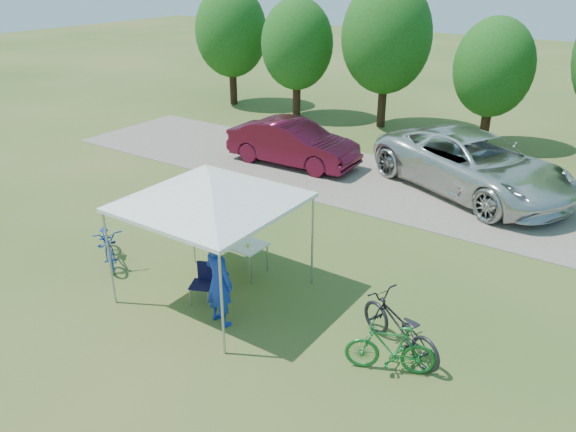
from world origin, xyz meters
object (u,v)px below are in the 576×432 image
(cyclist, at_px, (219,282))
(bike_dark, at_px, (400,327))
(cooler, at_px, (222,230))
(bike_green, at_px, (391,348))
(bike_blue, at_px, (108,243))
(minivan, at_px, (473,164))
(folding_chair, at_px, (204,279))
(sedan, at_px, (293,143))
(folding_table, at_px, (230,241))

(cyclist, height_order, bike_dark, cyclist)
(cooler, bearing_deg, cyclist, -51.09)
(bike_green, bearing_deg, bike_blue, -112.42)
(bike_dark, relative_size, minivan, 0.30)
(folding_chair, distance_m, cyclist, 1.02)
(sedan, bearing_deg, cooler, -161.02)
(folding_table, height_order, cooler, cooler)
(folding_table, xyz_separation_m, bike_blue, (-2.59, -1.41, -0.21))
(folding_chair, bearing_deg, minivan, 49.30)
(bike_green, distance_m, sedan, 11.15)
(folding_table, height_order, sedan, sedan)
(bike_green, bearing_deg, folding_table, -128.81)
(folding_table, distance_m, cyclist, 2.24)
(cooler, bearing_deg, bike_blue, -149.33)
(folding_chair, relative_size, bike_dark, 0.43)
(bike_dark, bearing_deg, sedan, -112.51)
(bike_green, xyz_separation_m, minivan, (-1.54, 9.15, 0.45))
(bike_dark, bearing_deg, cooler, -74.81)
(cooler, distance_m, bike_dark, 4.82)
(bike_green, bearing_deg, cooler, -128.18)
(cooler, xyz_separation_m, bike_dark, (4.76, -0.66, -0.38))
(folding_table, relative_size, folding_chair, 2.08)
(bike_dark, bearing_deg, folding_chair, -56.92)
(folding_table, distance_m, folding_chair, 1.47)
(folding_table, xyz_separation_m, folding_chair, (0.45, -1.38, -0.18))
(bike_blue, distance_m, bike_dark, 7.18)
(bike_dark, bearing_deg, minivan, -147.42)
(folding_chair, relative_size, cyclist, 0.46)
(cooler, distance_m, bike_green, 5.06)
(cyclist, relative_size, bike_blue, 1.01)
(bike_blue, bearing_deg, folding_chair, -56.57)
(cooler, relative_size, minivan, 0.07)
(cyclist, distance_m, minivan, 9.87)
(folding_chair, relative_size, minivan, 0.13)
(folding_table, distance_m, bike_dark, 4.60)
(bike_blue, height_order, minivan, minivan)
(folding_chair, xyz_separation_m, sedan, (-3.34, 8.31, 0.29))
(bike_blue, height_order, bike_dark, bike_dark)
(folding_table, xyz_separation_m, minivan, (3.12, 7.87, 0.24))
(bike_green, xyz_separation_m, bike_dark, (-0.11, 0.62, 0.05))
(minivan, bearing_deg, bike_green, -145.86)
(folding_chair, height_order, cooler, cooler)
(cooler, relative_size, bike_dark, 0.24)
(cooler, height_order, cyclist, cyclist)
(folding_chair, height_order, bike_green, bike_green)
(bike_blue, xyz_separation_m, bike_dark, (7.14, 0.75, 0.03))
(sedan, bearing_deg, folding_table, -159.53)
(folding_table, xyz_separation_m, cooler, (-0.21, -0.00, 0.21))
(minivan, bearing_deg, folding_chair, -171.50)
(folding_table, distance_m, minivan, 8.47)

